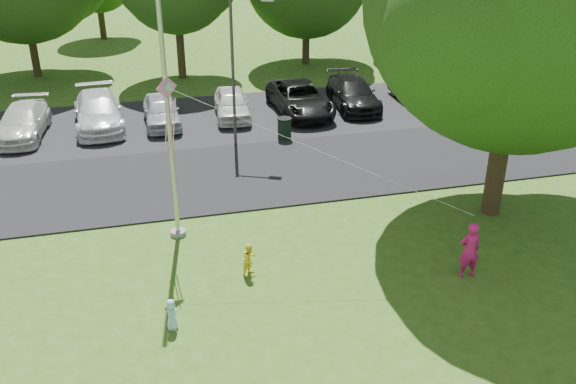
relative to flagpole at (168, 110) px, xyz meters
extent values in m
plane|color=#335B18|center=(3.50, -5.00, -4.17)|extent=(120.00, 120.00, 0.00)
cube|color=black|center=(3.50, 4.00, -4.14)|extent=(60.00, 6.00, 0.06)
cube|color=black|center=(3.50, 10.50, -4.14)|extent=(42.00, 7.00, 0.06)
cylinder|color=#B7BABF|center=(0.00, 0.00, 0.83)|extent=(0.14, 0.14, 10.00)
cylinder|color=gray|center=(0.00, 0.00, -4.09)|extent=(0.50, 0.50, 0.16)
cylinder|color=#3F3F44|center=(3.09, 7.12, -1.01)|extent=(0.13, 0.13, 6.31)
cylinder|color=black|center=(5.25, 7.18, -3.70)|extent=(0.58, 0.58, 0.94)
cylinder|color=black|center=(5.25, 7.18, -3.20)|extent=(0.62, 0.62, 0.05)
cylinder|color=#332316|center=(10.46, -1.00, -2.21)|extent=(0.62, 0.62, 3.91)
sphere|color=#1A3B10|center=(12.59, -0.06, 2.35)|extent=(6.16, 6.16, 6.16)
sphere|color=#1A3B10|center=(8.57, -2.19, 2.59)|extent=(5.68, 5.68, 5.68)
sphere|color=#1A3B10|center=(8.16, -2.00, 2.35)|extent=(4.92, 4.92, 4.92)
cylinder|color=#332316|center=(-6.10, 20.24, -2.57)|extent=(0.44, 0.44, 3.19)
cylinder|color=#332316|center=(1.92, 17.90, -2.45)|extent=(0.44, 0.44, 3.43)
cylinder|color=#332316|center=(9.53, 19.17, -2.84)|extent=(0.44, 0.44, 2.66)
cylinder|color=#332316|center=(16.62, 19.89, -2.66)|extent=(0.44, 0.44, 3.02)
cylinder|color=#332316|center=(25.42, 17.25, -2.45)|extent=(0.44, 0.44, 3.42)
cylinder|color=#332316|center=(-2.50, 29.00, -2.87)|extent=(0.44, 0.44, 2.60)
cylinder|color=#332316|center=(21.50, 28.50, -2.87)|extent=(0.44, 0.44, 2.60)
imported|color=silver|center=(-5.71, 10.22, -3.45)|extent=(2.27, 4.67, 1.31)
imported|color=silver|center=(-2.52, 10.62, -3.38)|extent=(2.37, 5.15, 1.46)
imported|color=#B2B7BF|center=(0.25, 10.24, -3.45)|extent=(1.60, 3.87, 1.31)
imported|color=silver|center=(3.52, 10.47, -3.45)|extent=(1.88, 3.98, 1.32)
imported|color=black|center=(6.79, 10.34, -3.40)|extent=(2.51, 5.18, 1.42)
imported|color=black|center=(9.53, 10.51, -3.42)|extent=(2.18, 4.81, 1.37)
imported|color=black|center=(12.78, 10.38, -3.45)|extent=(1.47, 4.02, 1.32)
imported|color=#D91C73|center=(7.77, -4.36, -3.30)|extent=(0.64, 0.43, 1.72)
imported|color=yellow|center=(1.79, -2.79, -3.66)|extent=(0.62, 0.59, 1.01)
imported|color=#A6DFFF|center=(-0.58, -4.73, -3.73)|extent=(0.37, 0.48, 0.87)
cube|color=pink|center=(-0.02, -0.97, 0.98)|extent=(0.58, 0.34, 0.64)
cube|color=#8CC6E5|center=(0.03, -1.00, 1.00)|extent=(0.28, 0.18, 0.31)
cylinder|color=white|center=(3.87, -2.66, -0.62)|extent=(7.80, 3.40, 3.20)
cylinder|color=pink|center=(-0.12, -0.97, -0.13)|extent=(0.21, 0.27, 1.69)
cylinder|color=pink|center=(0.08, -0.92, -0.26)|extent=(0.23, 0.44, 1.94)
cylinder|color=pink|center=(-0.02, -1.05, -0.39)|extent=(0.26, 0.65, 2.16)
camera|label=1|loc=(-0.92, -18.05, 6.10)|focal=40.00mm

